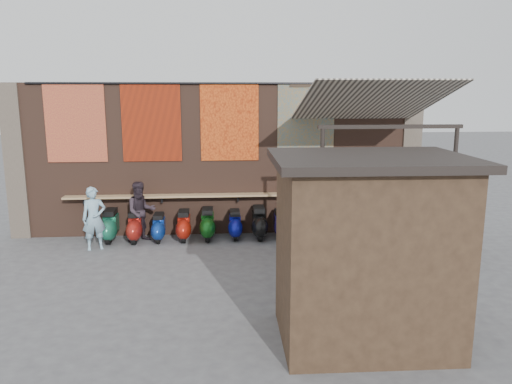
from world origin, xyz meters
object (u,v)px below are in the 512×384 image
market_stall (366,254)px  scooter_stool_8 (305,224)px  scooter_stool_5 (235,225)px  diner_left (94,218)px  scooter_stool_7 (280,224)px  diner_right (141,212)px  scooter_stool_4 (208,224)px  shopper_tan (349,226)px  scooter_stool_9 (327,222)px  shopper_navy (382,231)px  shelf_box (292,189)px  scooter_stool_2 (159,228)px  scooter_stool_6 (259,223)px  scooter_stool_3 (184,226)px  scooter_stool_0 (110,226)px  shopper_grey (435,225)px  scooter_stool_1 (135,227)px

market_stall → scooter_stool_8: bearing=90.3°
scooter_stool_5 → diner_left: 3.51m
scooter_stool_7 → diner_right: size_ratio=0.49×
scooter_stool_4 → shopper_tan: 3.70m
scooter_stool_9 → diner_right: size_ratio=0.55×
shopper_navy → market_stall: 3.64m
scooter_stool_5 → diner_right: size_ratio=0.50×
scooter_stool_9 → market_stall: size_ratio=0.31×
diner_right → shopper_tan: (4.96, -1.66, -0.03)m
shopper_navy → diner_right: bearing=-59.9°
market_stall → shelf_box: bearing=93.6°
diner_left → shopper_tan: (5.99, -1.06, -0.03)m
scooter_stool_2 → scooter_stool_5: (1.96, 0.08, 0.02)m
diner_left → shopper_navy: bearing=-32.5°
scooter_stool_4 → diner_left: size_ratio=0.55×
diner_right → shopper_navy: (5.56, -2.19, -0.02)m
scooter_stool_5 → diner_left: (-3.43, -0.65, 0.40)m
shelf_box → diner_right: size_ratio=0.37×
scooter_stool_6 → diner_left: (-4.06, -0.61, 0.36)m
shopper_tan → scooter_stool_3: bearing=126.0°
scooter_stool_2 → scooter_stool_8: bearing=0.8°
shelf_box → diner_left: diner_left is taller
scooter_stool_3 → scooter_stool_5: bearing=2.8°
scooter_stool_0 → scooter_stool_9: bearing=-0.5°
scooter_stool_7 → scooter_stool_8: 0.67m
scooter_stool_7 → scooter_stool_0: bearing=179.8°
scooter_stool_2 → scooter_stool_9: 4.39m
scooter_stool_5 → diner_right: bearing=-178.8°
scooter_stool_4 → diner_right: bearing=-178.9°
scooter_stool_0 → scooter_stool_7: bearing=-0.2°
shelf_box → scooter_stool_6: (-0.90, -0.29, -0.84)m
scooter_stool_0 → scooter_stool_9: (5.62, -0.05, -0.00)m
scooter_stool_4 → diner_right: diner_right is taller
scooter_stool_3 → diner_left: (-2.11, -0.59, 0.39)m
scooter_stool_9 → market_stall: (-0.63, -5.48, 0.97)m
scooter_stool_3 → scooter_stool_6: bearing=0.8°
scooter_stool_5 → shopper_grey: size_ratio=0.44×
scooter_stool_2 → shopper_navy: shopper_navy is taller
scooter_stool_7 → diner_left: 4.67m
scooter_stool_7 → scooter_stool_4: bearing=179.4°
scooter_stool_4 → diner_left: bearing=-166.9°
scooter_stool_8 → shopper_grey: bearing=-41.4°
scooter_stool_0 → scooter_stool_5: bearing=0.4°
diner_left → shopper_tan: diner_left is taller
shopper_navy → shopper_tan: size_ratio=1.01×
shelf_box → scooter_stool_2: (-3.49, -0.33, -0.90)m
scooter_stool_0 → shopper_grey: shopper_grey is taller
shelf_box → shopper_grey: 3.79m
shelf_box → scooter_stool_4: 2.41m
scooter_stool_1 → diner_right: 0.41m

